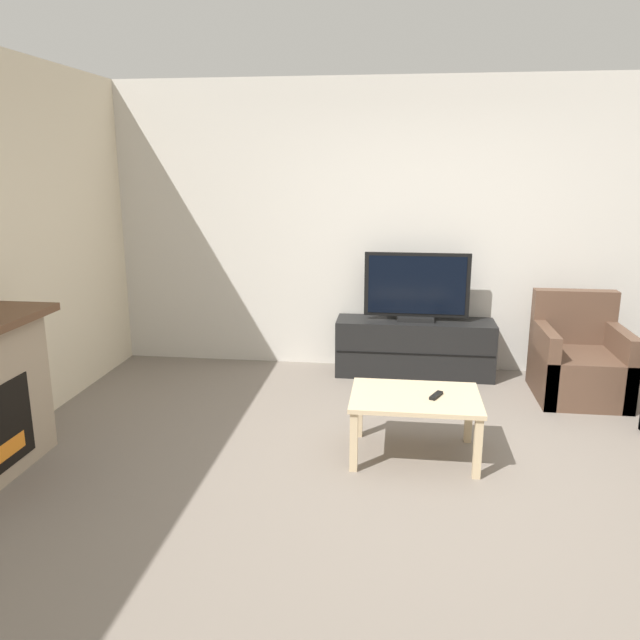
{
  "coord_description": "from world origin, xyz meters",
  "views": [
    {
      "loc": [
        -0.2,
        -3.56,
        1.92
      ],
      "look_at": [
        -0.74,
        0.71,
        0.85
      ],
      "focal_mm": 35.0,
      "sensor_mm": 36.0,
      "label": 1
    }
  ],
  "objects_px": {
    "tv_stand": "(414,348)",
    "tv": "(417,289)",
    "coffee_table": "(415,404)",
    "remote": "(436,395)",
    "armchair": "(578,364)"
  },
  "relations": [
    {
      "from": "coffee_table",
      "to": "tv",
      "type": "bearing_deg",
      "value": 88.89
    },
    {
      "from": "tv_stand",
      "to": "tv",
      "type": "relative_size",
      "value": 1.52
    },
    {
      "from": "tv_stand",
      "to": "tv",
      "type": "distance_m",
      "value": 0.56
    },
    {
      "from": "tv_stand",
      "to": "remote",
      "type": "xyz_separation_m",
      "value": [
        0.1,
        -1.71,
        0.18
      ]
    },
    {
      "from": "tv_stand",
      "to": "remote",
      "type": "relative_size",
      "value": 9.49
    },
    {
      "from": "remote",
      "to": "tv",
      "type": "bearing_deg",
      "value": 118.4
    },
    {
      "from": "armchair",
      "to": "coffee_table",
      "type": "distance_m",
      "value": 1.92
    },
    {
      "from": "armchair",
      "to": "remote",
      "type": "bearing_deg",
      "value": -133.6
    },
    {
      "from": "tv",
      "to": "armchair",
      "type": "relative_size",
      "value": 1.1
    },
    {
      "from": "coffee_table",
      "to": "remote",
      "type": "xyz_separation_m",
      "value": [
        0.13,
        -0.01,
        0.07
      ]
    },
    {
      "from": "tv_stand",
      "to": "tv",
      "type": "height_order",
      "value": "tv"
    },
    {
      "from": "tv_stand",
      "to": "armchair",
      "type": "height_order",
      "value": "armchair"
    },
    {
      "from": "tv_stand",
      "to": "coffee_table",
      "type": "relative_size",
      "value": 1.69
    },
    {
      "from": "armchair",
      "to": "coffee_table",
      "type": "xyz_separation_m",
      "value": [
        -1.4,
        -1.32,
        0.09
      ]
    },
    {
      "from": "coffee_table",
      "to": "remote",
      "type": "bearing_deg",
      "value": -3.7
    }
  ]
}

